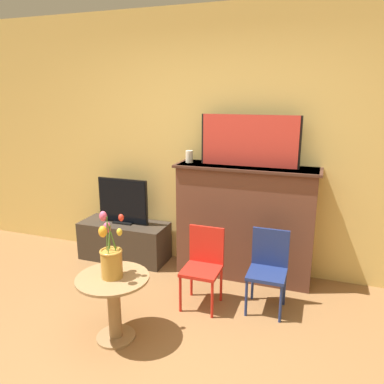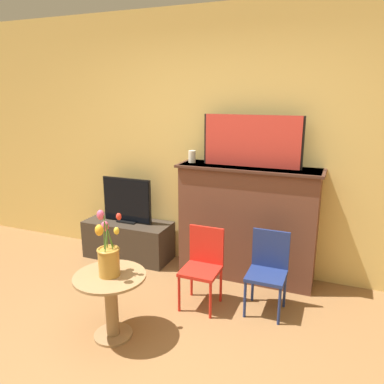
{
  "view_description": "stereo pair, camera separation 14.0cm",
  "coord_description": "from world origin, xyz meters",
  "px_view_note": "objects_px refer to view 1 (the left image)",
  "views": [
    {
      "loc": [
        0.98,
        -1.65,
        1.86
      ],
      "look_at": [
        -0.07,
        1.32,
        1.02
      ],
      "focal_mm": 35.0,
      "sensor_mm": 36.0,
      "label": 1
    },
    {
      "loc": [
        1.11,
        -1.6,
        1.86
      ],
      "look_at": [
        -0.07,
        1.32,
        1.02
      ],
      "focal_mm": 35.0,
      "sensor_mm": 36.0,
      "label": 2
    }
  ],
  "objects_px": {
    "tv_monitor": "(123,202)",
    "chair_blue": "(268,265)",
    "chair_red": "(204,262)",
    "painting": "(249,141)",
    "vase_tulips": "(111,257)"
  },
  "relations": [
    {
      "from": "chair_red",
      "to": "chair_blue",
      "type": "relative_size",
      "value": 1.0
    },
    {
      "from": "painting",
      "to": "vase_tulips",
      "type": "height_order",
      "value": "painting"
    },
    {
      "from": "chair_blue",
      "to": "vase_tulips",
      "type": "relative_size",
      "value": 1.38
    },
    {
      "from": "painting",
      "to": "vase_tulips",
      "type": "distance_m",
      "value": 1.72
    },
    {
      "from": "chair_red",
      "to": "painting",
      "type": "bearing_deg",
      "value": 69.76
    },
    {
      "from": "painting",
      "to": "chair_blue",
      "type": "xyz_separation_m",
      "value": [
        0.31,
        -0.53,
        -1.01
      ]
    },
    {
      "from": "painting",
      "to": "chair_red",
      "type": "relative_size",
      "value": 1.36
    },
    {
      "from": "tv_monitor",
      "to": "chair_blue",
      "type": "bearing_deg",
      "value": -15.88
    },
    {
      "from": "painting",
      "to": "tv_monitor",
      "type": "height_order",
      "value": "painting"
    },
    {
      "from": "tv_monitor",
      "to": "chair_red",
      "type": "relative_size",
      "value": 0.85
    },
    {
      "from": "chair_red",
      "to": "chair_blue",
      "type": "bearing_deg",
      "value": 12.89
    },
    {
      "from": "chair_blue",
      "to": "painting",
      "type": "bearing_deg",
      "value": 120.15
    },
    {
      "from": "painting",
      "to": "chair_blue",
      "type": "bearing_deg",
      "value": -59.85
    },
    {
      "from": "painting",
      "to": "chair_red",
      "type": "xyz_separation_m",
      "value": [
        -0.24,
        -0.66,
        -1.01
      ]
    },
    {
      "from": "vase_tulips",
      "to": "painting",
      "type": "bearing_deg",
      "value": 61.96
    }
  ]
}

